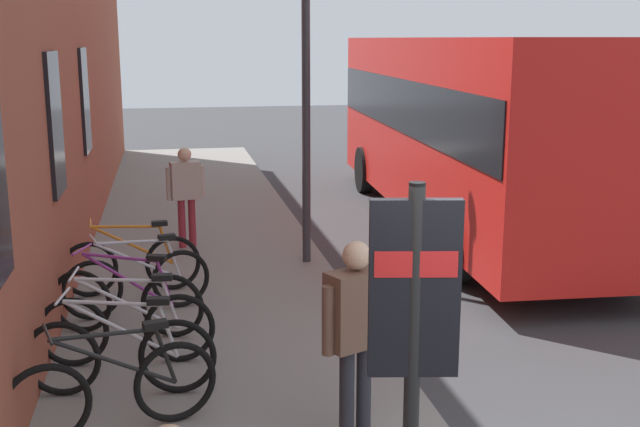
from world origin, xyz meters
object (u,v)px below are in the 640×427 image
Objects in this scene: bicycle_far_end at (114,390)px; transit_info_sign at (414,313)px; pedestrian_by_facade at (186,187)px; bicycle_under_window at (127,301)px; bicycle_mid_rack at (121,355)px; bicycle_nearest_sign at (138,282)px; city_bus at (467,120)px; bicycle_leaning_wall at (132,264)px; street_lamp at (306,63)px; pedestrian_near_bus at (356,322)px; bicycle_by_door at (127,327)px.

transit_info_sign is (-1.91, -1.93, 1.21)m from bicycle_far_end.
pedestrian_by_facade is (6.02, -0.76, 0.57)m from bicycle_far_end.
bicycle_under_window is 1.07× the size of pedestrian_by_facade.
bicycle_mid_rack is 1.04× the size of bicycle_under_window.
bicycle_nearest_sign is at bearing 20.42° from transit_info_sign.
city_bus reaches higher than transit_info_sign.
bicycle_leaning_wall is 3.65m from street_lamp.
bicycle_nearest_sign is at bearing 27.33° from pedestrian_near_bus.
street_lamp is at bearing -26.91° from bicycle_far_end.
transit_info_sign is at bearing 156.99° from city_bus.
transit_info_sign is 0.50× the size of street_lamp.
bicycle_nearest_sign is (1.53, -0.06, 0.00)m from bicycle_by_door.
bicycle_nearest_sign is 0.80m from bicycle_leaning_wall.
bicycle_under_window is 0.98× the size of bicycle_nearest_sign.
bicycle_mid_rack is 1.02× the size of bicycle_nearest_sign.
pedestrian_by_facade is at bearing -18.85° from bicycle_leaning_wall.
street_lamp is (3.38, -2.42, 2.49)m from bicycle_by_door.
bicycle_far_end and bicycle_mid_rack have the same top height.
pedestrian_by_facade is (5.25, -0.75, 0.57)m from bicycle_mid_rack.
bicycle_by_door is at bearing 43.49° from pedestrian_near_bus.
bicycle_by_door is 4.64m from pedestrian_by_facade.
bicycle_far_end is 1.09× the size of pedestrian_by_facade.
transit_info_sign is 1.52m from pedestrian_near_bus.
transit_info_sign reaches higher than bicycle_under_window.
bicycle_nearest_sign is 0.16× the size of city_bus.
pedestrian_by_facade reaches higher than bicycle_by_door.
pedestrian_near_bus reaches higher than bicycle_nearest_sign.
bicycle_far_end is 0.76m from bicycle_mid_rack.
pedestrian_by_facade is (3.71, -0.76, 0.57)m from bicycle_under_window.
city_bus is 6.29× the size of pedestrian_near_bus.
bicycle_by_door is 4.85m from street_lamp.
bicycle_by_door is 8.15m from city_bus.
city_bus is at bearing -54.08° from bicycle_nearest_sign.
transit_info_sign reaches higher than bicycle_mid_rack.
bicycle_leaning_wall is at bearing 6.97° from bicycle_nearest_sign.
transit_info_sign is at bearing -150.79° from bicycle_by_door.
pedestrian_near_bus is at bearing -123.67° from bicycle_mid_rack.
bicycle_under_window is 0.96× the size of bicycle_leaning_wall.
pedestrian_near_bus is at bearing 153.20° from city_bus.
bicycle_mid_rack is 1.04× the size of pedestrian_near_bus.
city_bus reaches higher than bicycle_under_window.
bicycle_under_window is 3.83m from pedestrian_by_facade.
city_bus reaches higher than bicycle_by_door.
pedestrian_near_bus is 0.35× the size of street_lamp.
bicycle_mid_rack and bicycle_under_window have the same top height.
bicycle_under_window is at bearing 2.54° from bicycle_by_door.
bicycle_far_end is at bearing 45.32° from transit_info_sign.
bicycle_mid_rack is at bearing 56.33° from pedestrian_near_bus.
bicycle_leaning_wall is 6.79m from city_bus.
bicycle_nearest_sign is 1.10× the size of pedestrian_by_facade.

